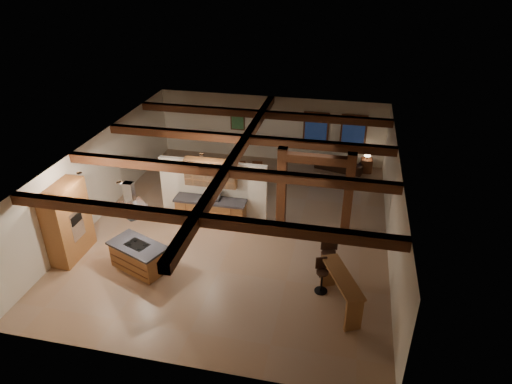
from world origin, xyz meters
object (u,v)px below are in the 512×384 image
kitchen_island (139,256)px  sofa (340,163)px  bar_counter (341,286)px  dining_table (240,185)px

kitchen_island → sofa: (5.51, 8.28, -0.13)m
sofa → bar_counter: 8.70m
dining_table → kitchen_island: bearing=-98.4°
sofa → bar_counter: size_ratio=1.05×
kitchen_island → sofa: 9.94m
sofa → bar_counter: (0.46, -8.68, 0.39)m
kitchen_island → dining_table: kitchen_island is taller
dining_table → bar_counter: size_ratio=0.86×
dining_table → sofa: 4.76m
kitchen_island → sofa: kitchen_island is taller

